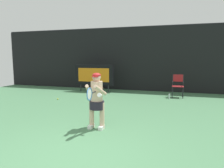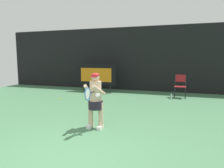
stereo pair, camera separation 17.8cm
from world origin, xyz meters
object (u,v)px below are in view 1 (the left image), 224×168
object	(u,v)px
umpire_chair	(178,84)
water_bottle	(169,96)
scoreboard	(94,75)
tennis_player	(97,98)
tennis_racket	(90,94)
tennis_ball_loose	(58,99)

from	to	relation	value
umpire_chair	water_bottle	world-z (taller)	umpire_chair
scoreboard	water_bottle	size ratio (longest dim) A/B	8.30
tennis_player	tennis_racket	distance (m)	0.54
water_bottle	tennis_ball_loose	size ratio (longest dim) A/B	3.90
scoreboard	tennis_player	xyz separation A→B (m)	(2.28, -5.51, -0.13)
tennis_ball_loose	tennis_player	bearing A→B (deg)	-44.46
umpire_chair	tennis_ball_loose	size ratio (longest dim) A/B	15.88
scoreboard	umpire_chair	xyz separation A→B (m)	(4.43, -0.31, -0.33)
umpire_chair	tennis_racket	distance (m)	6.09
umpire_chair	scoreboard	bearing A→B (deg)	176.01
tennis_player	tennis_ball_loose	xyz separation A→B (m)	(-3.04, 2.99, -0.78)
water_bottle	tennis_ball_loose	xyz separation A→B (m)	(-4.82, -1.70, -0.09)
umpire_chair	tennis_player	bearing A→B (deg)	-112.36
scoreboard	umpire_chair	distance (m)	4.45
umpire_chair	tennis_ball_loose	world-z (taller)	umpire_chair
tennis_racket	umpire_chair	bearing A→B (deg)	85.93
umpire_chair	tennis_racket	size ratio (longest dim) A/B	1.79
scoreboard	water_bottle	xyz separation A→B (m)	(4.06, -0.82, -0.82)
tennis_player	scoreboard	bearing A→B (deg)	112.51
umpire_chair	tennis_racket	world-z (taller)	tennis_racket
water_bottle	tennis_racket	distance (m)	5.55
tennis_racket	tennis_player	bearing A→B (deg)	108.90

